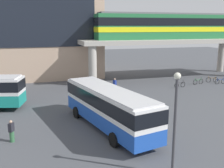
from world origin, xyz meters
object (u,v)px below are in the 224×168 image
at_px(bicycle_blue, 220,81).
at_px(pedestrian_walking_across, 115,86).
at_px(train, 169,26).
at_px(bus_main, 108,104).
at_px(bicycle_green, 198,82).
at_px(bicycle_black, 180,85).
at_px(bicycle_brown, 212,80).
at_px(pedestrian_near_building, 12,132).

relative_size(bicycle_blue, pedestrian_walking_across, 1.01).
bearing_deg(train, bus_main, -129.50).
bearing_deg(bicycle_blue, bicycle_green, 169.19).
bearing_deg(train, bicycle_black, -103.81).
distance_m(bicycle_green, bicycle_brown, 2.80).
bearing_deg(pedestrian_walking_across, bicycle_green, 5.47).
xyz_separation_m(train, bicycle_green, (1.82, -5.64, -7.60)).
distance_m(bicycle_green, bicycle_black, 3.59).
bearing_deg(bicycle_brown, bicycle_green, -167.19).
bearing_deg(bicycle_brown, pedestrian_walking_across, -173.19).
xyz_separation_m(bicycle_green, bicycle_blue, (3.18, -0.61, 0.00)).
height_order(bicycle_blue, pedestrian_near_building, pedestrian_near_building).
height_order(bicycle_black, bicycle_blue, same).
xyz_separation_m(bicycle_black, bicycle_blue, (6.63, 0.40, 0.00)).
distance_m(train, bicycle_blue, 11.04).
distance_m(train, bicycle_green, 9.64).
xyz_separation_m(bus_main, bicycle_green, (16.40, 12.05, -1.63)).
height_order(train, bicycle_brown, train).
xyz_separation_m(bicycle_green, bicycle_black, (-3.45, -1.00, 0.00)).
height_order(bus_main, bicycle_black, bus_main).
bearing_deg(pedestrian_near_building, pedestrian_walking_across, 45.87).
xyz_separation_m(bicycle_black, bicycle_brown, (6.18, 1.62, 0.00)).
bearing_deg(pedestrian_walking_across, train, 32.63).
bearing_deg(bicycle_black, bus_main, -139.53).
distance_m(pedestrian_walking_across, pedestrian_near_building, 15.82).
xyz_separation_m(bicycle_green, pedestrian_walking_across, (-12.50, -1.20, 0.47)).
height_order(bicycle_green, pedestrian_walking_across, pedestrian_walking_across).
relative_size(bus_main, bicycle_black, 6.40).
bearing_deg(bicycle_green, bus_main, -143.69).
bearing_deg(bicycle_blue, bicycle_brown, 110.08).
height_order(bicycle_brown, bicycle_blue, same).
bearing_deg(train, bicycle_green, -72.10).
bearing_deg(train, pedestrian_walking_across, -147.37).
height_order(bicycle_blue, pedestrian_walking_across, pedestrian_walking_across).
distance_m(train, bus_main, 23.69).
bearing_deg(bicycle_brown, bicycle_blue, -69.92).
bearing_deg(bicycle_green, bicycle_black, -163.81).
distance_m(bus_main, pedestrian_near_building, 7.24).
bearing_deg(bus_main, pedestrian_near_building, -175.96).
bearing_deg(bus_main, bicycle_blue, 30.30).
height_order(train, bus_main, train).
distance_m(bicycle_black, bicycle_brown, 6.39).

